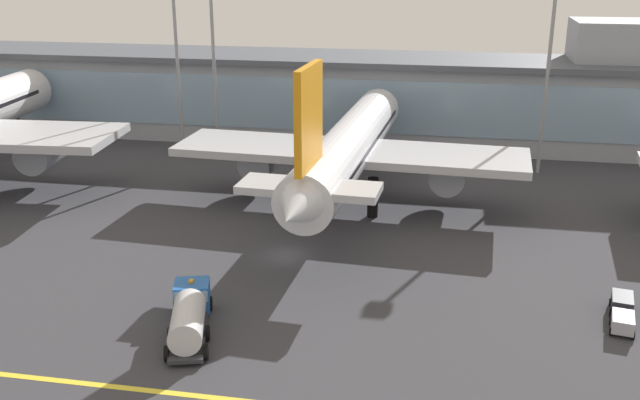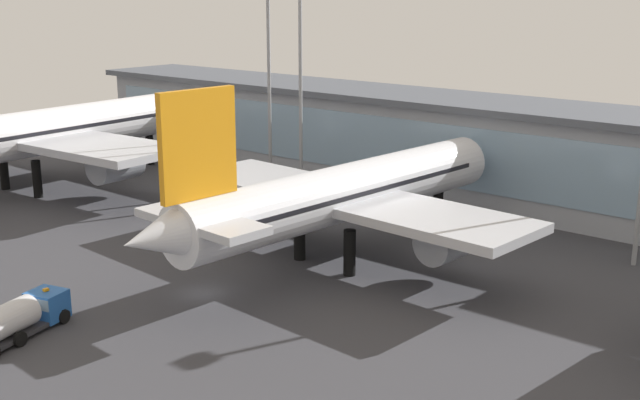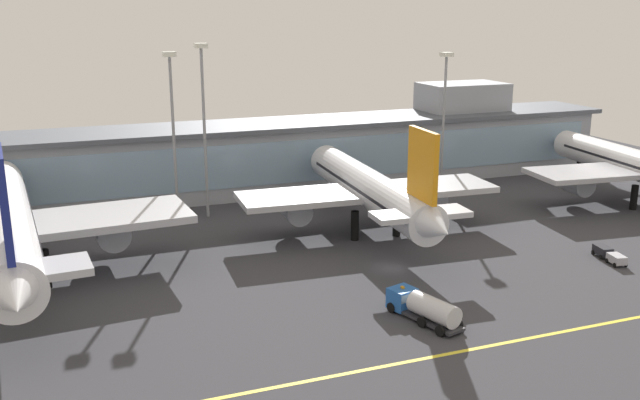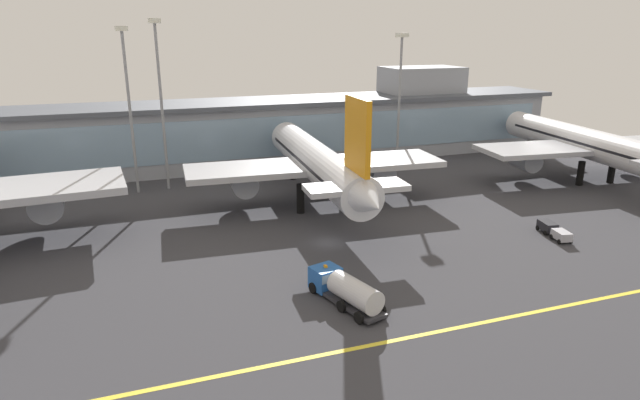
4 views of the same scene
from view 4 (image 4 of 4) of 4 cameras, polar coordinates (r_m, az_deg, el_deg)
ground_plane at (r=65.40m, az=0.91°, el=-4.54°), size 180.00×180.00×0.00m
taxiway_centreline_stripe at (r=47.53m, az=10.38°, el=-13.88°), size 144.00×0.50×0.01m
terminal_building at (r=103.89m, az=-6.36°, el=7.39°), size 126.86×14.00×17.23m
airliner_near_right at (r=77.57m, az=-0.36°, el=3.98°), size 37.46×47.38×17.51m
airliner_far_right at (r=102.06m, az=26.38°, el=5.28°), size 37.97×49.76×16.77m
fuel_tanker_truck at (r=51.20m, az=2.55°, el=-9.24°), size 5.04×9.36×2.90m
baggage_tug_near at (r=73.14m, az=23.42°, el=-2.95°), size 2.63×5.78×1.40m
apron_light_mast_west at (r=99.22m, az=8.44°, el=12.19°), size 1.80×1.80×24.03m
apron_light_mast_centre at (r=87.92m, az=-16.55°, el=11.79°), size 1.80×1.80×26.19m
apron_light_mast_east at (r=87.30m, az=-19.63°, el=11.08°), size 1.80×1.80×25.10m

